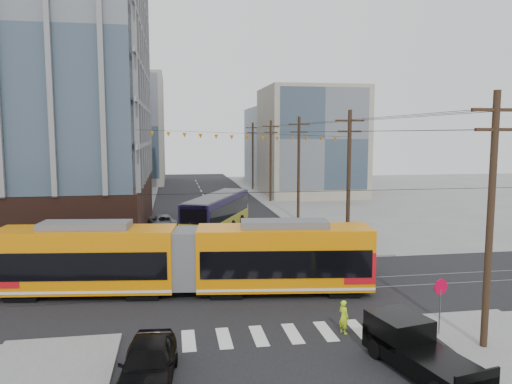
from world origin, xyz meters
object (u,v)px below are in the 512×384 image
at_px(pickup_truck, 423,352).
at_px(black_sedan, 148,363).
at_px(streetcar, 186,259).
at_px(city_bus, 217,213).

height_order(pickup_truck, black_sedan, pickup_truck).
bearing_deg(streetcar, city_bus, 86.65).
height_order(streetcar, pickup_truck, streetcar).
bearing_deg(streetcar, pickup_truck, -45.28).
xyz_separation_m(city_bus, black_sedan, (-5.16, -28.68, -0.94)).
xyz_separation_m(streetcar, black_sedan, (-1.71, -10.41, -1.22)).
xyz_separation_m(pickup_truck, black_sedan, (-10.39, 0.96, -0.08)).
relative_size(streetcar, pickup_truck, 3.94).
bearing_deg(city_bus, pickup_truck, -56.53).
xyz_separation_m(streetcar, pickup_truck, (8.68, -11.36, -1.13)).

